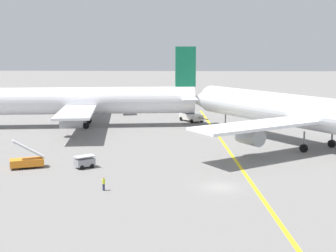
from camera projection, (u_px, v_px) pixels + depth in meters
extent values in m
plane|color=slate|center=(220.00, 187.00, 55.55)|extent=(600.00, 600.00, 0.00)
cube|color=yellow|center=(240.00, 166.00, 65.28)|extent=(7.69, 119.81, 0.01)
cylinder|color=silver|center=(69.00, 101.00, 98.36)|extent=(53.37, 12.25, 5.68)
cone|color=silver|center=(198.00, 100.00, 100.72)|extent=(4.14, 4.96, 4.55)
cube|color=silver|center=(82.00, 105.00, 98.73)|extent=(11.66, 43.11, 0.44)
cube|color=silver|center=(187.00, 97.00, 100.42)|extent=(4.79, 13.30, 0.28)
cube|color=#14724C|center=(186.00, 67.00, 99.33)|extent=(4.41, 0.91, 8.53)
cylinder|color=#999EA3|center=(83.00, 106.00, 110.67)|extent=(4.49, 3.10, 2.60)
cylinder|color=#999EA3|center=(71.00, 122.00, 87.20)|extent=(4.49, 3.10, 2.60)
cylinder|color=slate|center=(86.00, 120.00, 95.93)|extent=(0.28, 0.28, 2.28)
cylinder|color=black|center=(86.00, 126.00, 96.12)|extent=(1.36, 0.71, 1.30)
cylinder|color=slate|center=(89.00, 116.00, 102.62)|extent=(0.28, 0.28, 2.28)
cylinder|color=black|center=(89.00, 121.00, 102.80)|extent=(1.36, 0.71, 1.30)
cylinder|color=white|center=(303.00, 112.00, 78.15)|extent=(33.28, 45.02, 5.53)
cone|color=white|center=(207.00, 98.00, 100.33)|extent=(5.78, 5.18, 5.08)
cube|color=white|center=(314.00, 119.00, 76.16)|extent=(42.15, 31.70, 0.44)
cylinder|color=#999EA3|center=(250.00, 136.00, 70.40)|extent=(4.52, 4.93, 2.60)
cylinder|color=slate|center=(304.00, 140.00, 74.03)|extent=(0.28, 0.28, 2.72)
cylinder|color=black|center=(304.00, 148.00, 74.25)|extent=(1.19, 1.38, 1.30)
cylinder|color=slate|center=(332.00, 136.00, 77.61)|extent=(0.28, 0.28, 2.72)
cylinder|color=black|center=(332.00, 144.00, 77.84)|extent=(1.19, 1.38, 1.30)
cylinder|color=slate|center=(225.00, 119.00, 95.72)|extent=(0.28, 0.28, 2.72)
cylinder|color=black|center=(225.00, 126.00, 95.94)|extent=(1.19, 1.38, 1.30)
cube|color=white|center=(191.00, 117.00, 105.90)|extent=(5.57, 6.28, 1.25)
cube|color=#333D47|center=(188.00, 111.00, 106.77)|extent=(2.97, 2.95, 0.90)
cylinder|color=#4C4C51|center=(203.00, 119.00, 102.17)|extent=(2.03, 2.72, 0.20)
sphere|color=orange|center=(188.00, 109.00, 106.67)|extent=(0.24, 0.24, 0.24)
cylinder|color=black|center=(181.00, 119.00, 106.98)|extent=(0.77, 0.91, 0.90)
cylinder|color=black|center=(191.00, 118.00, 108.45)|extent=(0.77, 0.91, 0.90)
cylinder|color=black|center=(192.00, 121.00, 103.55)|extent=(0.77, 0.91, 0.90)
cylinder|color=black|center=(201.00, 120.00, 105.01)|extent=(0.77, 0.91, 0.90)
cube|color=orange|center=(27.00, 162.00, 64.37)|extent=(4.92, 3.49, 1.00)
cube|color=silver|center=(28.00, 149.00, 64.16)|extent=(4.40, 2.81, 2.71)
cylinder|color=black|center=(22.00, 167.00, 63.56)|extent=(0.63, 0.40, 0.60)
cylinder|color=black|center=(21.00, 165.00, 64.87)|extent=(0.63, 0.40, 0.60)
cylinder|color=black|center=(33.00, 167.00, 64.04)|extent=(0.63, 0.40, 0.60)
cylinder|color=black|center=(32.00, 164.00, 65.35)|extent=(0.63, 0.40, 0.60)
cube|color=gray|center=(85.00, 162.00, 64.41)|extent=(2.98, 2.76, 1.00)
cube|color=#B2B2B7|center=(85.00, 156.00, 64.27)|extent=(3.13, 2.90, 0.12)
cylinder|color=black|center=(82.00, 168.00, 63.50)|extent=(0.60, 0.52, 0.60)
cylinder|color=black|center=(78.00, 165.00, 64.64)|extent=(0.60, 0.52, 0.60)
cylinder|color=black|center=(92.00, 166.00, 64.35)|extent=(0.60, 0.52, 0.60)
cylinder|color=black|center=(88.00, 164.00, 65.48)|extent=(0.60, 0.52, 0.60)
cylinder|color=#2D3351|center=(104.00, 187.00, 54.14)|extent=(0.28, 0.28, 0.80)
cylinder|color=#D1E02D|center=(104.00, 181.00, 54.03)|extent=(0.36, 0.36, 0.57)
sphere|color=#9E704C|center=(103.00, 178.00, 53.96)|extent=(0.22, 0.22, 0.22)
cylinder|color=#B7B7BC|center=(121.00, 96.00, 122.08)|extent=(5.91, 15.46, 3.20)
cylinder|color=#99999E|center=(120.00, 94.00, 129.47)|extent=(3.84, 3.84, 3.52)
cylinder|color=#595960|center=(120.00, 101.00, 128.82)|extent=(0.70, 0.70, 4.04)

